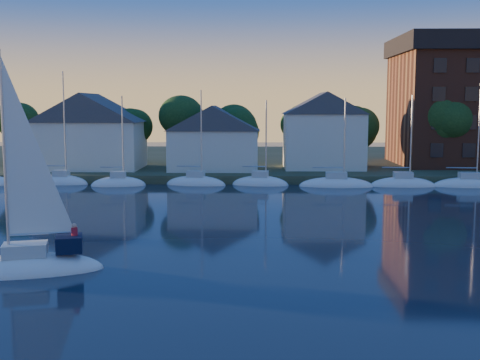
{
  "coord_description": "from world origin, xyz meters",
  "views": [
    {
      "loc": [
        -0.84,
        -18.86,
        9.13
      ],
      "look_at": [
        -1.85,
        22.0,
        4.03
      ],
      "focal_mm": 45.0,
      "sensor_mm": 36.0,
      "label": 1
    }
  ],
  "objects_px": {
    "clubhouse_centre": "(214,137)",
    "clubhouse_west": "(90,130)",
    "clubhouse_east": "(323,130)",
    "hero_sailboat": "(28,263)"
  },
  "relations": [
    {
      "from": "clubhouse_centre",
      "to": "clubhouse_west",
      "type": "bearing_deg",
      "value": 176.42
    },
    {
      "from": "clubhouse_centre",
      "to": "clubhouse_east",
      "type": "relative_size",
      "value": 1.1
    },
    {
      "from": "clubhouse_west",
      "to": "clubhouse_east",
      "type": "distance_m",
      "value": 30.02
    },
    {
      "from": "clubhouse_west",
      "to": "clubhouse_centre",
      "type": "xyz_separation_m",
      "value": [
        16.0,
        -1.0,
        -0.8
      ]
    },
    {
      "from": "clubhouse_east",
      "to": "hero_sailboat",
      "type": "distance_m",
      "value": 51.02
    },
    {
      "from": "clubhouse_east",
      "to": "clubhouse_centre",
      "type": "bearing_deg",
      "value": -171.87
    },
    {
      "from": "hero_sailboat",
      "to": "clubhouse_west",
      "type": "bearing_deg",
      "value": -94.36
    },
    {
      "from": "clubhouse_west",
      "to": "clubhouse_centre",
      "type": "distance_m",
      "value": 16.05
    },
    {
      "from": "clubhouse_west",
      "to": "clubhouse_east",
      "type": "xyz_separation_m",
      "value": [
        30.0,
        1.0,
        0.07
      ]
    },
    {
      "from": "clubhouse_east",
      "to": "hero_sailboat",
      "type": "height_order",
      "value": "hero_sailboat"
    }
  ]
}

